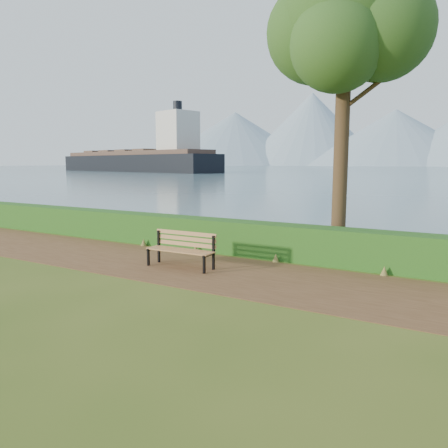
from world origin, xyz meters
The scene contains 6 objects.
ground centered at (0.00, 0.00, 0.00)m, with size 140.00×140.00×0.00m, color #415819.
path centered at (0.00, 0.30, 0.01)m, with size 40.00×3.40×0.01m, color brown.
hedge centered at (0.00, 2.60, 0.50)m, with size 32.00×0.85×1.00m, color #1D4B15.
bench centered at (-0.32, 0.27, 0.55)m, with size 1.90×0.60×0.95m.
tree centered at (2.86, 3.66, 6.66)m, with size 4.65×3.93×8.96m.
cargo_ship centered at (-84.54, 93.72, 3.15)m, with size 70.05×28.25×21.12m.
Camera 1 is at (6.39, -8.97, 2.76)m, focal length 35.00 mm.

